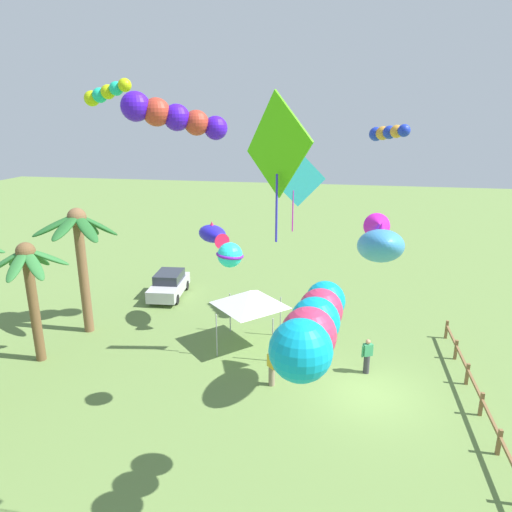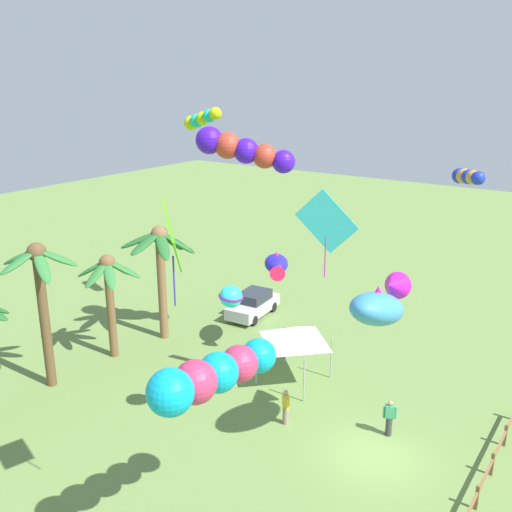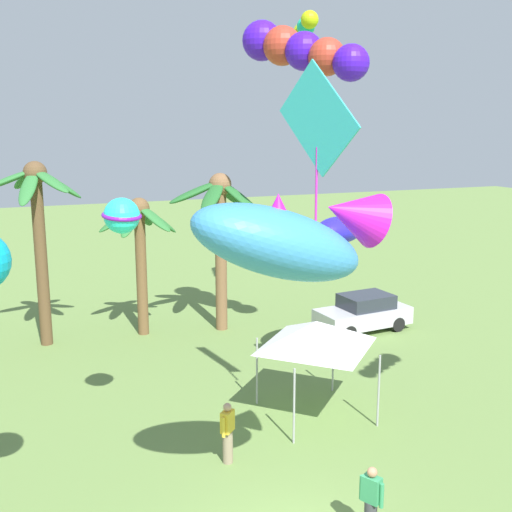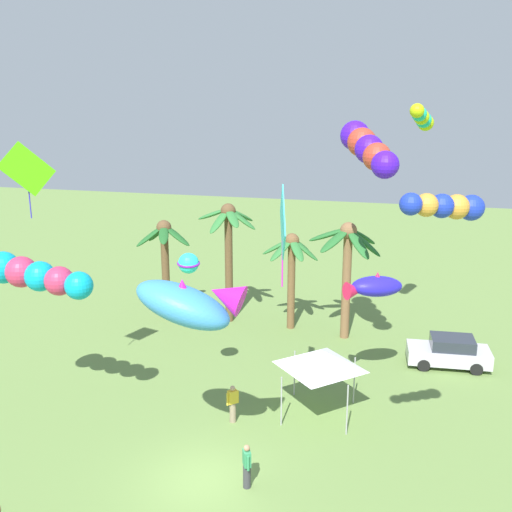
{
  "view_description": "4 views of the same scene",
  "coord_description": "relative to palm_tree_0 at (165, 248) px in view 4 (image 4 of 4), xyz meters",
  "views": [
    {
      "loc": [
        -16.79,
        1.48,
        10.68
      ],
      "look_at": [
        -0.01,
        4.63,
        5.52
      ],
      "focal_mm": 32.56,
      "sensor_mm": 36.0,
      "label": 1
    },
    {
      "loc": [
        -17.97,
        -6.9,
        13.94
      ],
      "look_at": [
        0.22,
        5.7,
        7.03
      ],
      "focal_mm": 39.99,
      "sensor_mm": 36.0,
      "label": 2
    },
    {
      "loc": [
        -4.82,
        -9.59,
        8.25
      ],
      "look_at": [
        0.78,
        4.29,
        5.15
      ],
      "focal_mm": 43.9,
      "sensor_mm": 36.0,
      "label": 3
    },
    {
      "loc": [
        6.35,
        -16.38,
        12.52
      ],
      "look_at": [
        0.7,
        4.52,
        6.86
      ],
      "focal_mm": 41.2,
      "sensor_mm": 36.0,
      "label": 4
    }
  ],
  "objects": [
    {
      "name": "palm_tree_1",
      "position": [
        10.62,
        -0.24,
        0.51
      ],
      "size": [
        3.94,
        3.63,
        6.46
      ],
      "color": "brown",
      "rests_on": "ground"
    },
    {
      "name": "kite_diamond_4",
      "position": [
        9.43,
        -10.81,
        4.04
      ],
      "size": [
        0.79,
        2.55,
        3.69
      ],
      "color": "#36C5CC"
    },
    {
      "name": "kite_diamond_7",
      "position": [
        -0.3,
        -11.51,
        5.73
      ],
      "size": [
        1.54,
        1.49,
        2.92
      ],
      "color": "#4DC30E"
    },
    {
      "name": "kite_tube_5",
      "position": [
        0.2,
        -12.31,
        1.87
      ],
      "size": [
        4.62,
        1.49,
        1.49
      ],
      "color": "#0CA3CC"
    },
    {
      "name": "kite_tube_8",
      "position": [
        13.97,
        -0.59,
        7.48
      ],
      "size": [
        1.18,
        2.85,
        1.35
      ],
      "color": "#B4D010"
    },
    {
      "name": "spectator_1",
      "position": [
        7.34,
        -10.32,
        -3.53
      ],
      "size": [
        0.43,
        0.43,
        1.59
      ],
      "color": "gray",
      "rests_on": "ground"
    },
    {
      "name": "kite_fish_6",
      "position": [
        12.45,
        -6.52,
        0.65
      ],
      "size": [
        2.76,
        2.37,
        1.15
      ],
      "color": "#261DD2"
    },
    {
      "name": "spectator_0",
      "position": [
        9.05,
        -14.2,
        -3.53
      ],
      "size": [
        0.38,
        0.5,
        1.59
      ],
      "color": "#38383D",
      "rests_on": "ground"
    },
    {
      "name": "palm_tree_2",
      "position": [
        3.77,
        0.53,
        0.82
      ],
      "size": [
        3.51,
        3.47,
        7.03
      ],
      "color": "brown",
      "rests_on": "ground"
    },
    {
      "name": "kite_fish_3",
      "position": [
        7.16,
        -14.2,
        2.03
      ],
      "size": [
        3.82,
        1.66,
        2.11
      ],
      "color": "#398ACD"
    },
    {
      "name": "palm_tree_3",
      "position": [
        7.48,
        0.36,
        -0.25
      ],
      "size": [
        3.24,
        3.22,
        5.55
      ],
      "color": "brown",
      "rests_on": "ground"
    },
    {
      "name": "palm_tree_0",
      "position": [
        0.0,
        0.0,
        0.0
      ],
      "size": [
        3.31,
        3.59,
        5.97
      ],
      "color": "brown",
      "rests_on": "ground"
    },
    {
      "name": "kite_tube_2",
      "position": [
        11.77,
        -4.89,
        6.33
      ],
      "size": [
        2.79,
        4.49,
        2.18
      ],
      "color": "#3F12D2"
    },
    {
      "name": "festival_tent",
      "position": [
        10.59,
        -8.76,
        -1.87
      ],
      "size": [
        2.86,
        2.86,
        2.85
      ],
      "color": "#9E9EA3",
      "rests_on": "ground"
    },
    {
      "name": "kite_tube_1",
      "position": [
        14.64,
        -14.78,
        5.57
      ],
      "size": [
        2.2,
        1.8,
        0.86
      ],
      "color": "#1A32B9"
    },
    {
      "name": "ground_plane",
      "position": [
        7.46,
        -14.27,
        -4.34
      ],
      "size": [
        120.0,
        120.0,
        0.0
      ],
      "primitive_type": "plane",
      "color": "olive"
    },
    {
      "name": "parked_car_0",
      "position": [
        16.0,
        -2.59,
        -3.59
      ],
      "size": [
        4.03,
        2.03,
        1.51
      ],
      "color": "#BCBCC1",
      "rests_on": "ground"
    },
    {
      "name": "kite_ball_0",
      "position": [
        5.17,
        -9.18,
        1.86
      ],
      "size": [
        1.26,
        1.26,
        0.85
      ],
      "color": "#27EBE9"
    }
  ]
}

